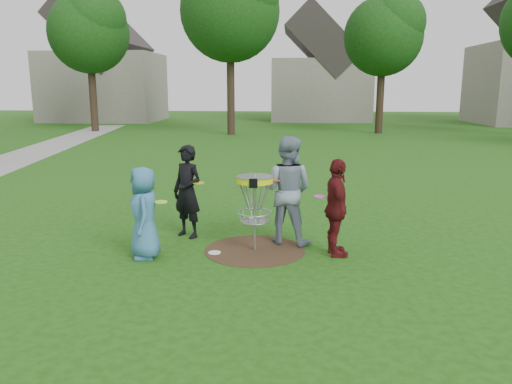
# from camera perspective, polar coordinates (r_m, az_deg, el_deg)

# --- Properties ---
(ground) EXTENTS (100.00, 100.00, 0.00)m
(ground) POSITION_cam_1_polar(r_m,az_deg,el_deg) (8.94, -0.14, -6.69)
(ground) COLOR #19470F
(ground) RESTS_ON ground
(dirt_patch) EXTENTS (1.80, 1.80, 0.01)m
(dirt_patch) POSITION_cam_1_polar(r_m,az_deg,el_deg) (8.94, -0.14, -6.66)
(dirt_patch) COLOR #47331E
(dirt_patch) RESTS_ON ground
(player_blue) EXTENTS (0.70, 0.88, 1.56)m
(player_blue) POSITION_cam_1_polar(r_m,az_deg,el_deg) (8.57, -12.65, -2.35)
(player_blue) COLOR teal
(player_blue) RESTS_ON ground
(player_black) EXTENTS (0.78, 0.70, 1.78)m
(player_black) POSITION_cam_1_polar(r_m,az_deg,el_deg) (9.61, -7.85, 0.05)
(player_black) COLOR black
(player_black) RESTS_ON ground
(player_grey) EXTENTS (1.15, 1.01, 1.99)m
(player_grey) POSITION_cam_1_polar(r_m,az_deg,el_deg) (9.15, 3.56, 0.21)
(player_grey) COLOR gray
(player_grey) RESTS_ON ground
(player_maroon) EXTENTS (0.55, 1.04, 1.68)m
(player_maroon) POSITION_cam_1_polar(r_m,az_deg,el_deg) (8.56, 9.19, -1.82)
(player_maroon) COLOR #551315
(player_maroon) RESTS_ON ground
(disc_on_grass) EXTENTS (0.22, 0.22, 0.02)m
(disc_on_grass) POSITION_cam_1_polar(r_m,az_deg,el_deg) (8.81, -4.76, -6.94)
(disc_on_grass) COLOR white
(disc_on_grass) RESTS_ON ground
(disc_golf_basket) EXTENTS (0.66, 0.67, 1.38)m
(disc_golf_basket) POSITION_cam_1_polar(r_m,az_deg,el_deg) (8.66, -0.14, -0.29)
(disc_golf_basket) COLOR #9EA0A5
(disc_golf_basket) RESTS_ON ground
(held_discs) EXTENTS (2.90, 1.26, 0.28)m
(held_discs) POSITION_cam_1_polar(r_m,az_deg,el_deg) (8.77, -2.03, 0.25)
(held_discs) COLOR #A4FE1C
(held_discs) RESTS_ON ground
(tree_row) EXTENTS (51.20, 17.42, 9.90)m
(tree_row) POSITION_cam_1_polar(r_m,az_deg,el_deg) (29.30, 3.88, 18.55)
(tree_row) COLOR #38281C
(tree_row) RESTS_ON ground
(house_row) EXTENTS (44.50, 10.65, 11.62)m
(house_row) POSITION_cam_1_polar(r_m,az_deg,el_deg) (41.74, 10.05, 13.60)
(house_row) COLOR gray
(house_row) RESTS_ON ground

